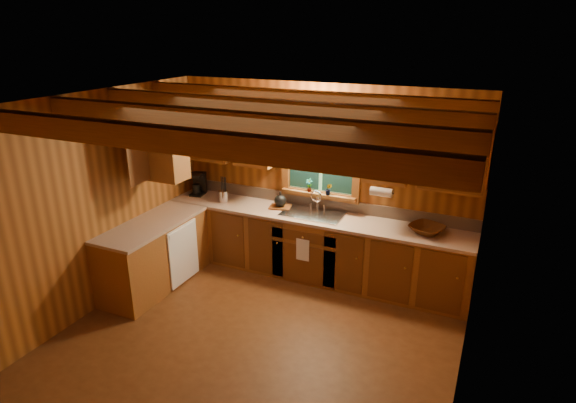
# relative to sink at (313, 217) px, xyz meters

# --- Properties ---
(room) EXTENTS (4.20, 4.20, 4.20)m
(room) POSITION_rel_sink_xyz_m (0.00, -1.60, 0.44)
(room) COLOR #562F14
(room) RESTS_ON ground
(ceiling_beams) EXTENTS (4.20, 2.54, 0.18)m
(ceiling_beams) POSITION_rel_sink_xyz_m (0.00, -1.60, 1.63)
(ceiling_beams) COLOR brown
(ceiling_beams) RESTS_ON room
(base_cabinets) EXTENTS (4.20, 2.22, 0.86)m
(base_cabinets) POSITION_rel_sink_xyz_m (-0.49, -0.32, -0.43)
(base_cabinets) COLOR brown
(base_cabinets) RESTS_ON ground
(countertop) EXTENTS (4.20, 2.24, 0.04)m
(countertop) POSITION_rel_sink_xyz_m (-0.48, -0.31, 0.02)
(countertop) COLOR tan
(countertop) RESTS_ON base_cabinets
(backsplash) EXTENTS (4.20, 0.02, 0.16)m
(backsplash) POSITION_rel_sink_xyz_m (0.00, 0.28, 0.12)
(backsplash) COLOR tan
(backsplash) RESTS_ON room
(dishwasher_panel) EXTENTS (0.02, 0.60, 0.80)m
(dishwasher_panel) POSITION_rel_sink_xyz_m (-1.47, -0.92, -0.43)
(dishwasher_panel) COLOR white
(dishwasher_panel) RESTS_ON base_cabinets
(upper_cabinets) EXTENTS (4.19, 1.77, 0.78)m
(upper_cabinets) POSITION_rel_sink_xyz_m (-0.56, -0.18, 0.98)
(upper_cabinets) COLOR brown
(upper_cabinets) RESTS_ON room
(window) EXTENTS (1.12, 0.08, 1.00)m
(window) POSITION_rel_sink_xyz_m (0.00, 0.26, 0.67)
(window) COLOR brown
(window) RESTS_ON room
(window_sill) EXTENTS (1.06, 0.14, 0.04)m
(window_sill) POSITION_rel_sink_xyz_m (0.00, 0.22, 0.26)
(window_sill) COLOR brown
(window_sill) RESTS_ON room
(wall_sconce) EXTENTS (0.45, 0.21, 0.17)m
(wall_sconce) POSITION_rel_sink_xyz_m (0.00, 0.14, 1.31)
(wall_sconce) COLOR black
(wall_sconce) RESTS_ON room
(paper_towel_roll) EXTENTS (0.27, 0.11, 0.11)m
(paper_towel_roll) POSITION_rel_sink_xyz_m (0.92, -0.07, 0.51)
(paper_towel_roll) COLOR white
(paper_towel_roll) RESTS_ON upper_cabinets
(dish_towel) EXTENTS (0.18, 0.01, 0.30)m
(dish_towel) POSITION_rel_sink_xyz_m (0.00, -0.34, -0.34)
(dish_towel) COLOR white
(dish_towel) RESTS_ON base_cabinets
(sink) EXTENTS (0.82, 0.48, 0.43)m
(sink) POSITION_rel_sink_xyz_m (0.00, 0.00, 0.00)
(sink) COLOR silver
(sink) RESTS_ON countertop
(coffee_maker) EXTENTS (0.19, 0.24, 0.33)m
(coffee_maker) POSITION_rel_sink_xyz_m (-1.86, 0.06, 0.21)
(coffee_maker) COLOR black
(coffee_maker) RESTS_ON countertop
(utensil_crock) EXTENTS (0.13, 0.13, 0.38)m
(utensil_crock) POSITION_rel_sink_xyz_m (-1.35, -0.07, 0.14)
(utensil_crock) COLOR silver
(utensil_crock) RESTS_ON countertop
(cutting_board) EXTENTS (0.33, 0.26, 0.03)m
(cutting_board) POSITION_rel_sink_xyz_m (-0.50, 0.04, 0.06)
(cutting_board) COLOR #5B3013
(cutting_board) RESTS_ON countertop
(teakettle) EXTENTS (0.17, 0.17, 0.21)m
(teakettle) POSITION_rel_sink_xyz_m (-0.50, 0.04, 0.15)
(teakettle) COLOR black
(teakettle) RESTS_ON cutting_board
(wicker_basket) EXTENTS (0.53, 0.53, 0.10)m
(wicker_basket) POSITION_rel_sink_xyz_m (1.49, -0.00, 0.09)
(wicker_basket) COLOR #48230C
(wicker_basket) RESTS_ON countertop
(potted_plant_left) EXTENTS (0.11, 0.08, 0.19)m
(potted_plant_left) POSITION_rel_sink_xyz_m (-0.14, 0.19, 0.38)
(potted_plant_left) COLOR #5B3013
(potted_plant_left) RESTS_ON window_sill
(potted_plant_right) EXTENTS (0.10, 0.08, 0.17)m
(potted_plant_right) POSITION_rel_sink_xyz_m (0.15, 0.18, 0.37)
(potted_plant_right) COLOR #5B3013
(potted_plant_right) RESTS_ON window_sill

